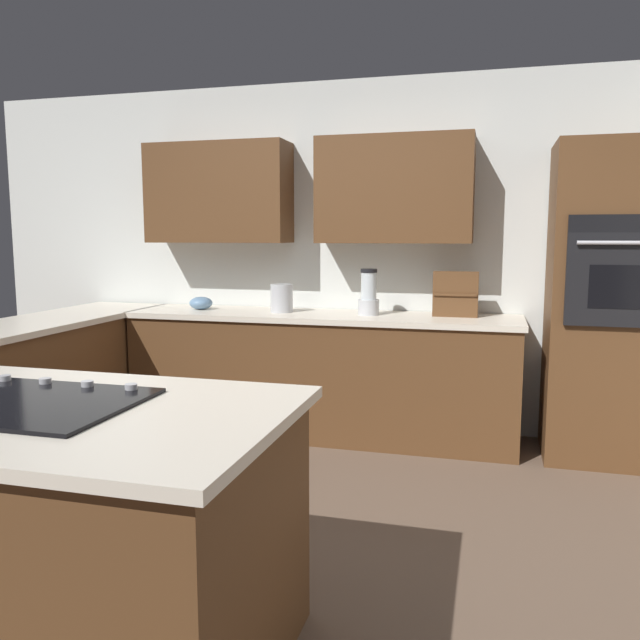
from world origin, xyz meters
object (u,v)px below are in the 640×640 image
blender (369,295)px  kettle (282,298)px  cooktop (23,402)px  spice_rack (456,294)px  mixing_bowl (201,303)px  wall_oven (614,304)px

blender → kettle: (0.65, 0.00, -0.04)m
cooktop → spice_rack: 3.03m
blender → mixing_bowl: bearing=0.0°
spice_rack → cooktop: bearing=65.4°
blender → mixing_bowl: (1.30, 0.00, -0.09)m
mixing_bowl → spice_rack: bearing=-178.0°
blender → spice_rack: 0.60m
blender → kettle: bearing=0.0°
mixing_bowl → spice_rack: spice_rack is taller
mixing_bowl → cooktop: bearing=103.4°
blender → wall_oven: bearing=179.3°
blender → mixing_bowl: size_ratio=1.86×
wall_oven → cooktop: bearing=49.7°
mixing_bowl → kettle: 0.65m
cooktop → kettle: size_ratio=3.67×
spice_rack → kettle: 1.25m
wall_oven → cooktop: wall_oven is taller
mixing_bowl → kettle: size_ratio=0.85×
wall_oven → kettle: bearing=-0.5°
mixing_bowl → spice_rack: size_ratio=0.56×
spice_rack → blender: bearing=6.3°
wall_oven → cooktop: (2.26, 2.67, -0.12)m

